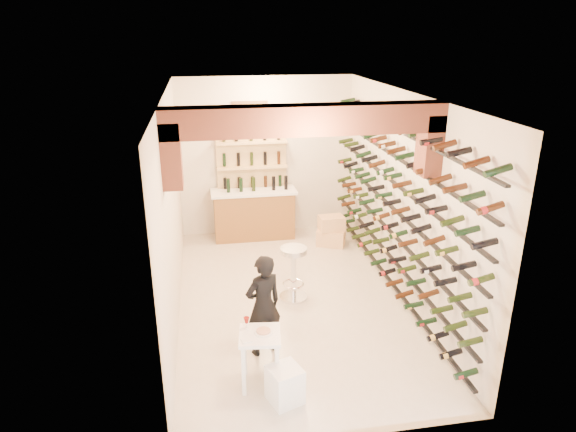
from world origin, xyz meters
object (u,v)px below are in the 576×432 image
object	(u,v)px
person	(263,305)
crate_lower	(331,237)
back_counter	(254,213)
white_stool	(285,385)
tasting_table	(260,343)
chrome_barstool	(293,269)
wine_rack	(389,202)

from	to	relation	value
person	crate_lower	bearing A→B (deg)	-140.98
back_counter	crate_lower	distance (m)	1.64
person	crate_lower	distance (m)	3.80
crate_lower	white_stool	bearing A→B (deg)	-110.78
tasting_table	crate_lower	xyz separation A→B (m)	(1.88, 3.96, -0.41)
tasting_table	chrome_barstool	bearing A→B (deg)	75.71
tasting_table	white_stool	xyz separation A→B (m)	(0.24, -0.35, -0.35)
person	crate_lower	world-z (taller)	person
white_stool	person	bearing A→B (deg)	96.71
back_counter	person	distance (m)	3.99
person	crate_lower	size ratio (longest dim) A/B	2.61
white_stool	tasting_table	bearing A→B (deg)	124.18
chrome_barstool	crate_lower	distance (m)	2.29
white_stool	crate_lower	bearing A→B (deg)	69.22
crate_lower	tasting_table	bearing A→B (deg)	-115.38
person	chrome_barstool	bearing A→B (deg)	-138.43
person	chrome_barstool	distance (m)	1.51
tasting_table	person	world-z (taller)	person
tasting_table	white_stool	world-z (taller)	tasting_table
back_counter	tasting_table	distance (m)	4.64
chrome_barstool	crate_lower	world-z (taller)	chrome_barstool
back_counter	white_stool	world-z (taller)	back_counter
tasting_table	crate_lower	size ratio (longest dim) A/B	1.58
wine_rack	tasting_table	xyz separation A→B (m)	(-2.26, -1.97, -0.97)
wine_rack	tasting_table	bearing A→B (deg)	-138.90
back_counter	chrome_barstool	bearing A→B (deg)	-82.61
crate_lower	chrome_barstool	bearing A→B (deg)	-119.52
wine_rack	back_counter	world-z (taller)	wine_rack
chrome_barstool	wine_rack	bearing A→B (deg)	-0.95
tasting_table	crate_lower	world-z (taller)	tasting_table
wine_rack	crate_lower	distance (m)	2.46
white_stool	chrome_barstool	world-z (taller)	chrome_barstool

